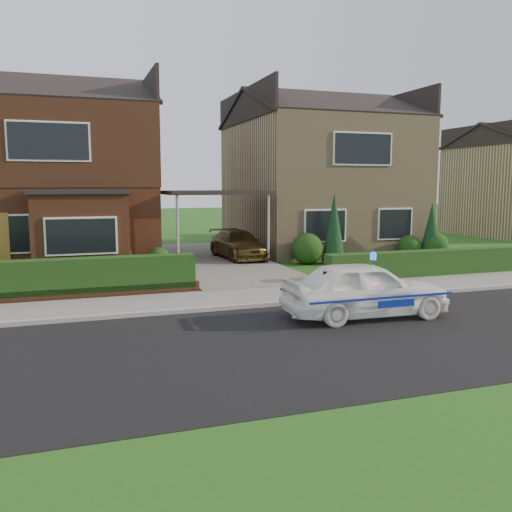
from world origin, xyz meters
name	(u,v)px	position (x,y,z in m)	size (l,w,h in m)	color
ground	(354,337)	(0.00, 0.00, 0.00)	(120.00, 120.00, 0.00)	#185416
road	(354,337)	(0.00, 0.00, 0.00)	(60.00, 6.00, 0.02)	black
kerb	(295,303)	(0.00, 3.05, 0.06)	(60.00, 0.16, 0.12)	#9E9993
sidewalk	(279,295)	(0.00, 4.10, 0.05)	(60.00, 2.00, 0.10)	slate
driveway	(215,261)	(0.00, 11.00, 0.06)	(3.80, 12.00, 0.12)	#666059
house_left	(54,164)	(-5.78, 13.90, 3.81)	(7.50, 9.53, 7.25)	brown
house_right	(319,170)	(5.80, 13.99, 3.66)	(7.50, 8.06, 7.25)	tan
carport_link	(215,194)	(0.00, 10.95, 2.66)	(3.80, 3.00, 2.77)	black
dwarf_wall	(51,296)	(-5.80, 5.30, 0.18)	(7.70, 0.25, 0.36)	brown
hedge_left	(51,302)	(-5.80, 5.45, 0.00)	(7.50, 0.55, 0.90)	black
hedge_right	(432,278)	(5.80, 5.35, 0.00)	(7.50, 0.55, 0.80)	black
shrub_left_mid	(111,255)	(-4.00, 9.30, 0.66)	(1.32, 1.32, 1.32)	black
shrub_left_near	(158,259)	(-2.40, 9.60, 0.42)	(0.84, 0.84, 0.84)	black
shrub_right_near	(307,248)	(3.20, 9.40, 0.60)	(1.20, 1.20, 1.20)	black
shrub_right_mid	(410,247)	(7.80, 9.50, 0.48)	(0.96, 0.96, 0.96)	black
shrub_right_far	(435,245)	(8.80, 9.20, 0.54)	(1.08, 1.08, 1.08)	black
conifer_a	(334,230)	(4.20, 9.20, 1.30)	(0.90, 0.90, 2.60)	black
conifer_b	(431,232)	(8.60, 9.20, 1.10)	(0.90, 0.90, 2.20)	black
police_car	(365,290)	(1.01, 1.36, 0.64)	(3.47, 3.84, 1.45)	white
driveway_car	(238,244)	(1.00, 11.14, 0.65)	(1.49, 3.67, 1.06)	brown
potted_plant_a	(117,271)	(-3.97, 7.42, 0.40)	(0.42, 0.28, 0.79)	gray
potted_plant_c	(162,268)	(-2.50, 8.10, 0.34)	(0.38, 0.38, 0.67)	gray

